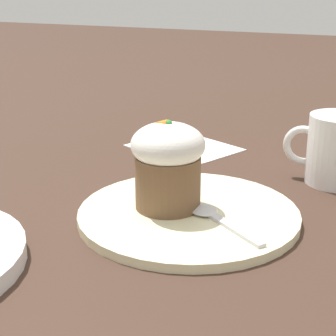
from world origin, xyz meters
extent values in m
plane|color=#3D281E|center=(0.00, 0.00, 0.00)|extent=(4.00, 4.00, 0.00)
cylinder|color=beige|center=(0.00, 0.00, 0.01)|extent=(0.25, 0.25, 0.01)
cylinder|color=brown|center=(0.03, 0.00, 0.04)|extent=(0.07, 0.07, 0.06)
ellipsoid|color=white|center=(0.03, 0.00, 0.08)|extent=(0.08, 0.08, 0.05)
cone|color=orange|center=(0.03, 0.00, 0.11)|extent=(0.02, 0.01, 0.01)
sphere|color=green|center=(0.02, 0.00, 0.11)|extent=(0.01, 0.01, 0.01)
cube|color=silver|center=(-0.06, 0.03, 0.01)|extent=(0.08, 0.06, 0.00)
ellipsoid|color=silver|center=(-0.02, 0.00, 0.01)|extent=(0.05, 0.05, 0.01)
torus|color=white|center=(-0.09, -0.18, 0.05)|extent=(0.05, 0.01, 0.05)
cube|color=white|center=(0.10, -0.25, 0.00)|extent=(0.19, 0.18, 0.00)
camera|label=1|loc=(-0.20, 0.54, 0.26)|focal=60.00mm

